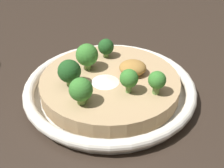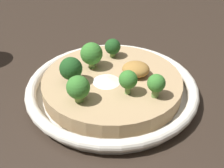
{
  "view_description": "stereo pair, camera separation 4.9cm",
  "coord_description": "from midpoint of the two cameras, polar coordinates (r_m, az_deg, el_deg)",
  "views": [
    {
      "loc": [
        0.0,
        0.4,
        0.3
      ],
      "look_at": [
        0.0,
        0.0,
        0.02
      ],
      "focal_mm": 45.0,
      "sensor_mm": 36.0,
      "label": 1
    },
    {
      "loc": [
        -0.05,
        0.4,
        0.3
      ],
      "look_at": [
        0.0,
        0.0,
        0.02
      ],
      "focal_mm": 45.0,
      "sensor_mm": 36.0,
      "label": 2
    }
  ],
  "objects": [
    {
      "name": "broccoli_back",
      "position": [
        0.43,
        0.75,
        0.94
      ],
      "size": [
        0.03,
        0.03,
        0.04
      ],
      "color": "#668E47",
      "rests_on": "risotto_bowl"
    },
    {
      "name": "broccoli_back_left",
      "position": [
        0.43,
        6.45,
        0.55
      ],
      "size": [
        0.03,
        0.03,
        0.04
      ],
      "color": "#668E47",
      "rests_on": "risotto_bowl"
    },
    {
      "name": "cheese_sprinkle",
      "position": [
        0.47,
        -3.91,
        0.86
      ],
      "size": [
        0.05,
        0.05,
        0.01
      ],
      "color": "white",
      "rests_on": "risotto_bowl"
    },
    {
      "name": "broccoli_right",
      "position": [
        0.46,
        -11.24,
        2.38
      ],
      "size": [
        0.04,
        0.04,
        0.05
      ],
      "color": "#668E47",
      "rests_on": "risotto_bowl"
    },
    {
      "name": "ground_plane",
      "position": [
        0.5,
        -2.79,
        -2.19
      ],
      "size": [
        6.0,
        6.0,
        0.0
      ],
      "primitive_type": "plane",
      "color": "#2D231C"
    },
    {
      "name": "risotto_bowl",
      "position": [
        0.49,
        -2.84,
        -0.57
      ],
      "size": [
        0.3,
        0.3,
        0.04
      ],
      "color": "silver",
      "rests_on": "ground_plane"
    },
    {
      "name": "crispy_onion_garnish",
      "position": [
        0.49,
        1.81,
        3.25
      ],
      "size": [
        0.05,
        0.04,
        0.02
      ],
      "color": "#A37538",
      "rests_on": "risotto_bowl"
    },
    {
      "name": "broccoli_back_right",
      "position": [
        0.41,
        -9.2,
        -1.34
      ],
      "size": [
        0.04,
        0.04,
        0.04
      ],
      "color": "#759E4C",
      "rests_on": "risotto_bowl"
    },
    {
      "name": "broccoli_front_right",
      "position": [
        0.5,
        -7.5,
        5.73
      ],
      "size": [
        0.04,
        0.04,
        0.05
      ],
      "color": "#759E4C",
      "rests_on": "risotto_bowl"
    },
    {
      "name": "broccoli_front",
      "position": [
        0.53,
        -3.48,
        7.44
      ],
      "size": [
        0.03,
        0.03,
        0.04
      ],
      "color": "#759E4C",
      "rests_on": "risotto_bowl"
    }
  ]
}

